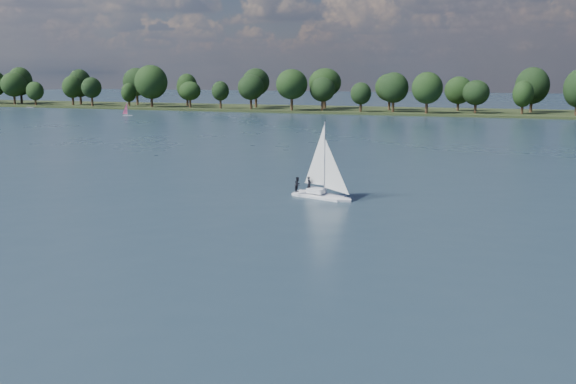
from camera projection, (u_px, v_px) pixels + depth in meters
The scene contains 6 objects.
ground at pixel (438, 151), 114.41m from camera, with size 700.00×700.00×0.00m, color #233342.
far_shore at pixel (477, 114), 218.11m from camera, with size 660.00×40.00×1.50m, color black.
sailboat at pixel (319, 176), 70.94m from camera, with size 7.02×3.94×8.91m.
dinghy_pink at pixel (127, 112), 206.48m from camera, with size 3.16×2.53×4.77m.
pontoon at pixel (32, 107), 256.01m from camera, with size 4.00×2.00×0.50m, color #4F5154.
treeline at pixel (427, 89), 218.38m from camera, with size 563.04×73.87×18.27m.
Camera 1 is at (12.90, -16.24, 13.74)m, focal length 40.00 mm.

